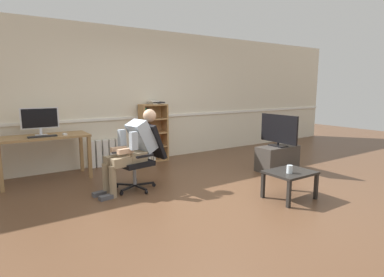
{
  "coord_description": "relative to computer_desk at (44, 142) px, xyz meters",
  "views": [
    {
      "loc": [
        -2.63,
        -3.31,
        1.53
      ],
      "look_at": [
        0.15,
        0.85,
        0.7
      ],
      "focal_mm": 28.84,
      "sensor_mm": 36.0,
      "label": 1
    }
  ],
  "objects": [
    {
      "name": "radiator",
      "position": [
        1.2,
        0.39,
        -0.39
      ],
      "size": [
        0.75,
        0.08,
        0.53
      ],
      "color": "white",
      "rests_on": "ground_plane"
    },
    {
      "name": "keyboard",
      "position": [
        -0.04,
        -0.14,
        0.11
      ],
      "size": [
        0.43,
        0.12,
        0.02
      ],
      "primitive_type": "cube",
      "color": "black",
      "rests_on": "computer_desk"
    },
    {
      "name": "tv_stand",
      "position": [
        3.7,
        -1.69,
        -0.42
      ],
      "size": [
        0.81,
        0.39,
        0.46
      ],
      "color": "#3D3833",
      "rests_on": "ground_plane"
    },
    {
      "name": "drinking_glass",
      "position": [
        2.59,
        -2.85,
        -0.21
      ],
      "size": [
        0.08,
        0.08,
        0.11
      ],
      "primitive_type": "cylinder",
      "color": "silver",
      "rests_on": "coffee_table"
    },
    {
      "name": "bookshelf",
      "position": [
        2.09,
        0.29,
        -0.05
      ],
      "size": [
        0.56,
        0.29,
        1.26
      ],
      "color": "#AD7F4C",
      "rests_on": "ground_plane"
    },
    {
      "name": "computer_mouse",
      "position": [
        0.3,
        -0.12,
        0.12
      ],
      "size": [
        0.06,
        0.1,
        0.03
      ],
      "primitive_type": "cube",
      "color": "white",
      "rests_on": "computer_desk"
    },
    {
      "name": "back_wall",
      "position": [
        1.89,
        0.5,
        0.7
      ],
      "size": [
        12.0,
        0.13,
        2.7
      ],
      "color": "beige",
      "rests_on": "ground_plane"
    },
    {
      "name": "computer_desk",
      "position": [
        0.0,
        0.0,
        0.0
      ],
      "size": [
        1.37,
        0.62,
        0.76
      ],
      "color": "#9E7547",
      "rests_on": "ground_plane"
    },
    {
      "name": "imac_monitor",
      "position": [
        -0.02,
        0.08,
        0.37
      ],
      "size": [
        0.58,
        0.14,
        0.45
      ],
      "color": "silver",
      "rests_on": "computer_desk"
    },
    {
      "name": "ground_plane",
      "position": [
        1.89,
        -2.15,
        -0.65
      ],
      "size": [
        18.0,
        18.0,
        0.0
      ],
      "primitive_type": "plane",
      "color": "brown"
    },
    {
      "name": "tv_screen",
      "position": [
        3.7,
        -1.69,
        0.11
      ],
      "size": [
        0.21,
        0.83,
        0.59
      ],
      "rotation": [
        0.0,
        0.0,
        1.55
      ],
      "color": "black",
      "rests_on": "tv_stand"
    },
    {
      "name": "coffee_table",
      "position": [
        2.67,
        -2.79,
        -0.32
      ],
      "size": [
        0.63,
        0.5,
        0.39
      ],
      "color": "black",
      "rests_on": "ground_plane"
    },
    {
      "name": "office_chair",
      "position": [
        1.19,
        -1.21,
        -0.13
      ],
      "size": [
        0.79,
        0.63,
        0.98
      ],
      "rotation": [
        0.0,
        0.0,
        -1.41
      ],
      "color": "black",
      "rests_on": "ground_plane"
    },
    {
      "name": "person_seated",
      "position": [
        1.02,
        -1.24,
        -0.0
      ],
      "size": [
        1.04,
        0.47,
        1.21
      ],
      "rotation": [
        0.0,
        0.0,
        -1.41
      ],
      "color": "#937F60",
      "rests_on": "ground_plane"
    }
  ]
}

